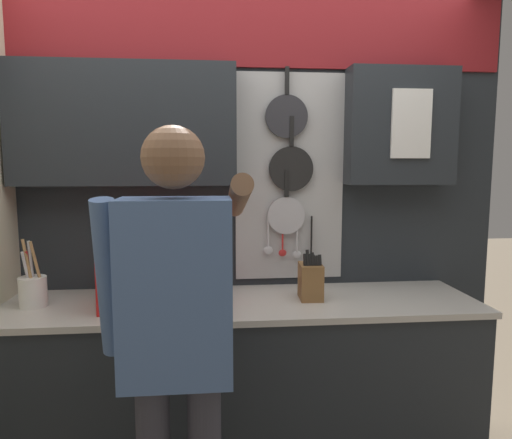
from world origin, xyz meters
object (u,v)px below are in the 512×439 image
Objects in this scene: microwave at (154,273)px; utensil_crock at (33,289)px; person at (177,327)px; knife_block at (311,281)px.

microwave is 0.57m from utensil_crock.
utensil_crock is at bearing 138.39° from person.
person is (0.16, -0.64, -0.04)m from microwave.
utensil_crock reaches higher than microwave.
microwave is at bearing -0.14° from utensil_crock.
knife_block is at bearing 0.03° from microwave.
microwave is at bearing 103.83° from person.
person reaches higher than knife_block.
knife_block is at bearing 46.38° from person.
utensil_crock is 0.97m from person.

